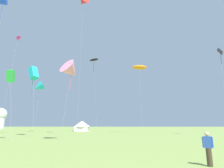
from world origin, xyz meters
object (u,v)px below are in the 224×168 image
Objects in this scene: kite_orange_parafoil at (139,67)px; kite_red_delta at (83,1)px; kite_cyan_box at (33,73)px; kite_magenta_parafoil at (18,38)px; kite_black_parafoil at (94,60)px; kite_pink_delta at (71,71)px; kite_cyan_delta at (39,87)px; kite_black_diamond at (220,53)px; festival_tent_left at (82,126)px; observatory_dome at (0,117)px; kite_green_box at (11,76)px; person_spectator at (208,149)px.

kite_orange_parafoil is 0.58× the size of kite_red_delta.
kite_magenta_parafoil is at bearing 143.92° from kite_cyan_box.
kite_pink_delta is at bearing -88.33° from kite_black_parafoil.
kite_magenta_parafoil is at bearing 169.43° from kite_red_delta.
kite_cyan_delta reaches higher than kite_cyan_box.
kite_cyan_delta is at bearing 121.37° from kite_pink_delta.
kite_magenta_parafoil is (-15.89, 2.97, -7.43)m from kite_red_delta.
kite_black_diamond is 32.23m from kite_red_delta.
kite_black_parafoil is at bearing 67.43° from kite_cyan_box.
kite_pink_delta is at bearing -82.13° from festival_tent_left.
kite_red_delta is at bearing -80.98° from festival_tent_left.
observatory_dome is (-83.49, 58.75, -10.76)m from kite_black_diamond.
observatory_dome is at bearing 144.59° from kite_orange_parafoil.
kite_orange_parafoil is at bearing 44.54° from kite_green_box.
kite_cyan_box reaches higher than person_spectator.
observatory_dome is (-45.15, 60.82, -6.11)m from kite_cyan_box.
kite_black_diamond is at bearing -33.90° from kite_orange_parafoil.
kite_orange_parafoil is 1.67× the size of observatory_dome.
kite_red_delta is at bearing 53.98° from kite_green_box.
kite_magenta_parafoil is 31.48m from festival_tent_left.
kite_green_box is (-8.16, -30.70, -13.82)m from kite_black_parafoil.
observatory_dome is at bearing 144.87° from kite_black_diamond.
kite_red_delta reaches higher than kite_black_parafoil.
person_spectator is (28.41, -29.12, -21.62)m from kite_magenta_parafoil.
kite_cyan_delta is at bearing 133.35° from kite_red_delta.
kite_black_diamond is 1.18× the size of kite_cyan_delta.
kite_black_diamond is 3.52× the size of festival_tent_left.
kite_magenta_parafoil is 4.46× the size of festival_tent_left.
kite_black_diamond is 38.68m from kite_cyan_box.
kite_orange_parafoil is at bearing -34.28° from kite_black_parafoil.
kite_black_diamond is 0.79× the size of kite_magenta_parafoil.
kite_pink_delta is at bearing -42.55° from kite_cyan_box.
kite_orange_parafoil reaches higher than observatory_dome.
kite_red_delta is 36.72m from festival_tent_left.
kite_orange_parafoil reaches higher than kite_cyan_delta.
observatory_dome is (-66.57, 84.84, 5.16)m from person_spectator.
kite_black_diamond reaches higher than kite_cyan_delta.
kite_black_diamond reaches higher than kite_pink_delta.
kite_cyan_delta reaches higher than person_spectator.
kite_black_parafoil is 19.27m from kite_cyan_delta.
kite_black_diamond is 34.94m from person_spectator.
kite_red_delta is 83.29m from observatory_dome.
kite_black_diamond is at bearing -34.08° from kite_black_parafoil.
kite_green_box is at bearing 143.48° from person_spectator.
kite_black_parafoil is at bearing 145.92° from kite_black_diamond.
kite_red_delta is (-29.43, 0.06, 13.12)m from kite_black_diamond.
kite_magenta_parafoil reaches higher than observatory_dome.
kite_cyan_box is (-9.99, 9.17, 2.38)m from kite_pink_delta.
kite_orange_parafoil is 26.65m from festival_tent_left.
person_spectator is 0.34× the size of festival_tent_left.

